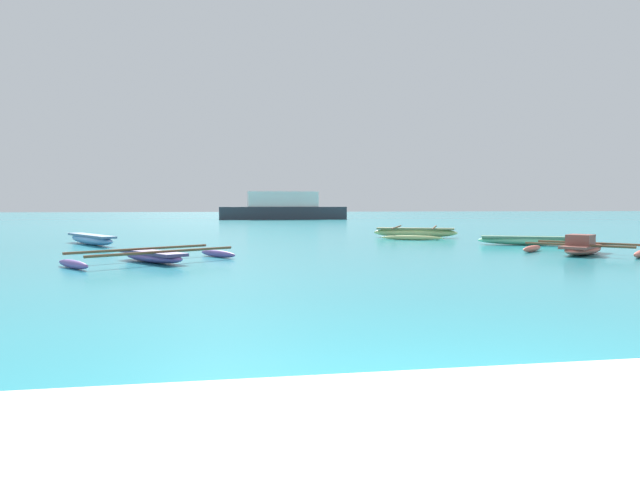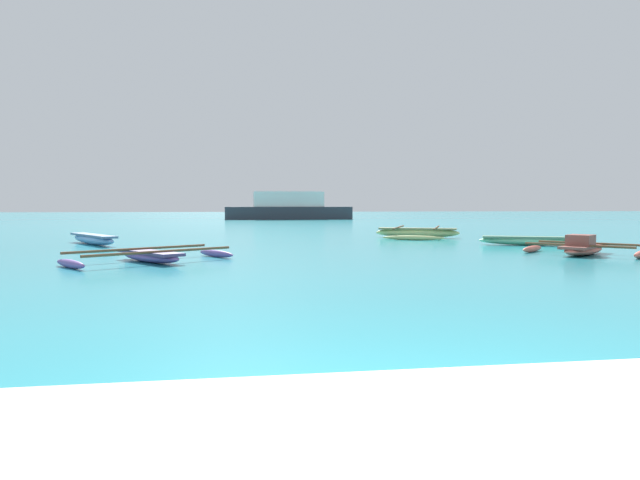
{
  "view_description": "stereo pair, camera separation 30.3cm",
  "coord_description": "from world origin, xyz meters",
  "px_view_note": "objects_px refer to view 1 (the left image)",
  "views": [
    {
      "loc": [
        -1.99,
        -3.45,
        1.49
      ],
      "look_at": [
        1.43,
        16.31,
        0.25
      ],
      "focal_mm": 32.0,
      "sensor_mm": 36.0,
      "label": 1
    },
    {
      "loc": [
        -1.69,
        -3.5,
        1.49
      ],
      "look_at": [
        1.43,
        16.31,
        0.25
      ],
      "focal_mm": 32.0,
      "sensor_mm": 36.0,
      "label": 2
    }
  ],
  "objects_px": {
    "moored_boat_4": "(529,240)",
    "distant_ferry": "(283,208)",
    "moored_boat_1": "(153,256)",
    "moored_boat_2": "(583,248)",
    "moored_boat_3": "(91,239)",
    "moored_boat_0": "(415,233)"
  },
  "relations": [
    {
      "from": "moored_boat_0",
      "to": "moored_boat_3",
      "type": "xyz_separation_m",
      "value": [
        -13.52,
        -2.32,
        -0.02
      ]
    },
    {
      "from": "moored_boat_2",
      "to": "moored_boat_3",
      "type": "bearing_deg",
      "value": 115.1
    },
    {
      "from": "distant_ferry",
      "to": "moored_boat_1",
      "type": "bearing_deg",
      "value": -100.44
    },
    {
      "from": "moored_boat_4",
      "to": "distant_ferry",
      "type": "xyz_separation_m",
      "value": [
        -5.01,
        39.28,
        0.97
      ]
    },
    {
      "from": "moored_boat_0",
      "to": "moored_boat_4",
      "type": "relative_size",
      "value": 1.29
    },
    {
      "from": "moored_boat_1",
      "to": "distant_ferry",
      "type": "xyz_separation_m",
      "value": [
        8.0,
        43.44,
        1.0
      ]
    },
    {
      "from": "moored_boat_1",
      "to": "moored_boat_4",
      "type": "height_order",
      "value": "moored_boat_1"
    },
    {
      "from": "moored_boat_1",
      "to": "moored_boat_4",
      "type": "relative_size",
      "value": 1.21
    },
    {
      "from": "moored_boat_0",
      "to": "moored_boat_3",
      "type": "distance_m",
      "value": 13.72
    },
    {
      "from": "moored_boat_0",
      "to": "moored_boat_4",
      "type": "xyz_separation_m",
      "value": [
        2.55,
        -5.38,
        -0.04
      ]
    },
    {
      "from": "moored_boat_3",
      "to": "moored_boat_2",
      "type": "bearing_deg",
      "value": 35.03
    },
    {
      "from": "distant_ferry",
      "to": "moored_boat_3",
      "type": "bearing_deg",
      "value": -106.98
    },
    {
      "from": "moored_boat_0",
      "to": "moored_boat_4",
      "type": "bearing_deg",
      "value": -41.01
    },
    {
      "from": "moored_boat_0",
      "to": "moored_boat_2",
      "type": "xyz_separation_m",
      "value": [
        2.0,
        -9.33,
        -0.02
      ]
    },
    {
      "from": "moored_boat_0",
      "to": "moored_boat_1",
      "type": "relative_size",
      "value": 1.06
    },
    {
      "from": "moored_boat_0",
      "to": "moored_boat_1",
      "type": "bearing_deg",
      "value": -113.97
    },
    {
      "from": "moored_boat_0",
      "to": "moored_boat_2",
      "type": "bearing_deg",
      "value": -54.21
    },
    {
      "from": "moored_boat_0",
      "to": "moored_boat_1",
      "type": "height_order",
      "value": "moored_boat_0"
    },
    {
      "from": "moored_boat_3",
      "to": "distant_ferry",
      "type": "height_order",
      "value": "distant_ferry"
    },
    {
      "from": "distant_ferry",
      "to": "moored_boat_0",
      "type": "bearing_deg",
      "value": -85.85
    },
    {
      "from": "moored_boat_1",
      "to": "moored_boat_4",
      "type": "distance_m",
      "value": 13.66
    },
    {
      "from": "moored_boat_1",
      "to": "moored_boat_4",
      "type": "bearing_deg",
      "value": 72.42
    }
  ]
}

